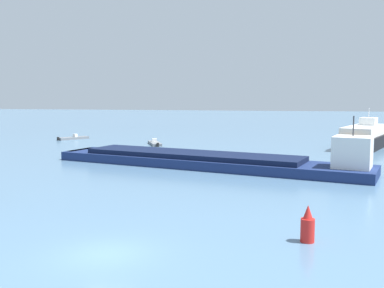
% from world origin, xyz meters
% --- Properties ---
extents(ground_plane, '(400.00, 400.00, 0.00)m').
position_xyz_m(ground_plane, '(0.00, 0.00, 0.00)').
color(ground_plane, slate).
extents(white_riverboat, '(10.14, 16.69, 5.53)m').
position_xyz_m(white_riverboat, '(18.86, 48.74, 1.43)').
color(white_riverboat, black).
rests_on(white_riverboat, ground).
extents(fishing_skiff, '(4.18, 5.09, 0.89)m').
position_xyz_m(fishing_skiff, '(-27.04, 50.99, 0.22)').
color(fishing_skiff, slate).
rests_on(fishing_skiff, ground).
extents(cargo_barge, '(33.65, 13.93, 5.54)m').
position_xyz_m(cargo_barge, '(0.78, 26.21, 0.82)').
color(cargo_barge, navy).
rests_on(cargo_barge, ground).
extents(small_motorboat, '(3.53, 5.55, 0.88)m').
position_xyz_m(small_motorboat, '(-11.25, 45.78, 0.22)').
color(small_motorboat, slate).
rests_on(small_motorboat, ground).
extents(channel_buoy_red, '(0.70, 0.70, 1.90)m').
position_xyz_m(channel_buoy_red, '(9.23, 3.75, 0.81)').
color(channel_buoy_red, red).
rests_on(channel_buoy_red, ground).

